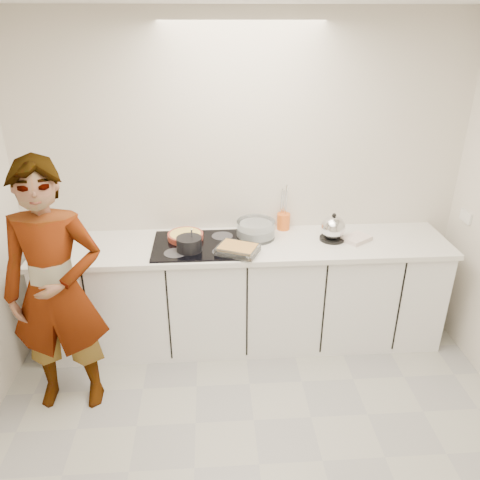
{
  "coord_description": "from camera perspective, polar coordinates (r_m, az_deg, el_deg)",
  "views": [
    {
      "loc": [
        -0.25,
        -2.02,
        2.5
      ],
      "look_at": [
        -0.05,
        1.05,
        1.05
      ],
      "focal_mm": 35.0,
      "sensor_mm": 36.0,
      "label": 1
    }
  ],
  "objects": [
    {
      "name": "floor",
      "position": [
        3.22,
        2.33,
        -25.66
      ],
      "size": [
        3.6,
        3.2,
        0.0
      ],
      "primitive_type": "cube",
      "color": "#B0AFA4",
      "rests_on": "ground"
    },
    {
      "name": "wall_back",
      "position": [
        3.82,
        0.21,
        6.95
      ],
      "size": [
        3.6,
        0.0,
        2.6
      ],
      "primitive_type": "cube",
      "color": "beige",
      "rests_on": "ground"
    },
    {
      "name": "base_cabinets",
      "position": [
        3.9,
        0.52,
        -6.73
      ],
      "size": [
        3.2,
        0.58,
        0.87
      ],
      "primitive_type": "cube",
      "color": "white",
      "rests_on": "floor"
    },
    {
      "name": "countertop",
      "position": [
        3.68,
        0.54,
        -0.71
      ],
      "size": [
        3.24,
        0.64,
        0.04
      ],
      "primitive_type": "cube",
      "color": "white",
      "rests_on": "base_cabinets"
    },
    {
      "name": "hob",
      "position": [
        3.64,
        -4.93,
        -0.62
      ],
      "size": [
        0.72,
        0.54,
        0.01
      ],
      "primitive_type": "cube",
      "color": "black",
      "rests_on": "countertop"
    },
    {
      "name": "tart_dish",
      "position": [
        3.73,
        -6.67,
        0.52
      ],
      "size": [
        0.35,
        0.35,
        0.05
      ],
      "color": "#A13C2B",
      "rests_on": "hob"
    },
    {
      "name": "saucepan",
      "position": [
        3.53,
        -6.21,
        -0.49
      ],
      "size": [
        0.22,
        0.22,
        0.18
      ],
      "color": "black",
      "rests_on": "hob"
    },
    {
      "name": "baking_dish",
      "position": [
        3.48,
        -0.27,
        -1.09
      ],
      "size": [
        0.36,
        0.32,
        0.06
      ],
      "color": "silver",
      "rests_on": "hob"
    },
    {
      "name": "mixing_bowl",
      "position": [
        3.74,
        1.94,
        1.22
      ],
      "size": [
        0.34,
        0.34,
        0.14
      ],
      "color": "silver",
      "rests_on": "countertop"
    },
    {
      "name": "tea_towel",
      "position": [
        3.82,
        14.04,
        0.16
      ],
      "size": [
        0.26,
        0.25,
        0.03
      ],
      "primitive_type": "cube",
      "rotation": [
        0.0,
        0.0,
        0.62
      ],
      "color": "white",
      "rests_on": "countertop"
    },
    {
      "name": "kettle",
      "position": [
        3.76,
        11.26,
        1.36
      ],
      "size": [
        0.26,
        0.26,
        0.23
      ],
      "color": "black",
      "rests_on": "countertop"
    },
    {
      "name": "utensil_crock",
      "position": [
        3.92,
        5.31,
        2.27
      ],
      "size": [
        0.14,
        0.14,
        0.14
      ],
      "primitive_type": "cylinder",
      "rotation": [
        0.0,
        0.0,
        0.4
      ],
      "color": "orange",
      "rests_on": "countertop"
    },
    {
      "name": "cook",
      "position": [
        3.29,
        -21.52,
        -5.87
      ],
      "size": [
        0.65,
        0.43,
        1.79
      ],
      "primitive_type": "imported",
      "rotation": [
        0.0,
        0.0,
        0.0
      ],
      "color": "white",
      "rests_on": "floor"
    }
  ]
}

